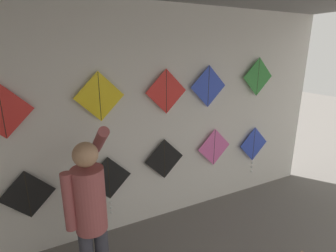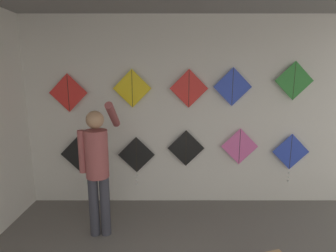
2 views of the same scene
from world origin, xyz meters
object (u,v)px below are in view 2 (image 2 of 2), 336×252
object	(u,v)px
shopkeeper	(96,163)
kite_3	(238,146)
kite_6	(131,88)
kite_0	(78,154)
kite_1	(135,157)
kite_8	(231,87)
kite_9	(293,81)
kite_4	(289,154)
kite_2	(185,148)
kite_7	(188,89)
kite_5	(67,93)

from	to	relation	value
shopkeeper	kite_3	xyz separation A→B (m)	(1.92, 0.82, -0.03)
kite_6	kite_0	bearing A→B (deg)	180.00
kite_1	kite_6	size ratio (longest dim) A/B	1.37
kite_0	kite_8	xyz separation A→B (m)	(2.28, 0.00, 1.01)
shopkeeper	kite_1	bearing A→B (deg)	62.97
shopkeeper	kite_9	world-z (taller)	kite_9
kite_4	shopkeeper	bearing A→B (deg)	-163.11
kite_4	kite_9	world-z (taller)	kite_9
kite_2	kite_7	size ratio (longest dim) A/B	1.00
kite_0	kite_5	world-z (taller)	kite_5
kite_7	kite_8	size ratio (longest dim) A/B	1.00
kite_3	kite_6	world-z (taller)	kite_6
kite_3	kite_8	bearing A→B (deg)	180.00
kite_8	kite_4	bearing A→B (deg)	-0.06
shopkeeper	kite_2	world-z (taller)	shopkeeper
kite_4	kite_6	size ratio (longest dim) A/B	1.37
kite_2	kite_6	bearing A→B (deg)	180.00
shopkeeper	kite_0	distance (m)	0.97
kite_8	kite_9	size ratio (longest dim) A/B	1.00
shopkeeper	kite_9	size ratio (longest dim) A/B	2.99
kite_5	kite_7	distance (m)	1.74
kite_1	kite_3	xyz separation A→B (m)	(1.56, 0.00, 0.17)
kite_2	kite_7	distance (m)	0.89
kite_5	kite_9	xyz separation A→B (m)	(3.25, 0.00, 0.17)
kite_2	kite_8	world-z (taller)	kite_8
shopkeeper	kite_8	size ratio (longest dim) A/B	2.99
kite_0	kite_6	size ratio (longest dim) A/B	1.00
kite_0	kite_3	xyz separation A→B (m)	(2.42, 0.00, 0.12)
kite_6	kite_7	bearing A→B (deg)	0.00
kite_4	kite_9	xyz separation A→B (m)	(-0.05, 0.00, 1.10)
kite_7	kite_2	bearing A→B (deg)	180.00
kite_0	kite_5	xyz separation A→B (m)	(-0.09, 0.00, 0.92)
kite_5	kite_8	size ratio (longest dim) A/B	1.00
kite_6	kite_8	distance (m)	1.45
kite_7	kite_8	world-z (taller)	kite_8
kite_5	kite_9	world-z (taller)	kite_9
kite_0	kite_8	size ratio (longest dim) A/B	1.00
kite_4	kite_9	bearing A→B (deg)	178.77
kite_0	kite_6	bearing A→B (deg)	0.00
kite_0	kite_3	world-z (taller)	kite_3
kite_7	kite_0	bearing A→B (deg)	180.00
shopkeeper	kite_4	xyz separation A→B (m)	(2.70, 0.82, -0.15)
kite_1	kite_4	world-z (taller)	kite_4
kite_2	kite_4	world-z (taller)	kite_2
kite_4	kite_8	xyz separation A→B (m)	(-0.92, 0.00, 1.01)
kite_4	kite_7	world-z (taller)	kite_7
kite_5	kite_8	distance (m)	2.37
shopkeeper	kite_2	distance (m)	1.38
kite_7	kite_9	xyz separation A→B (m)	(1.51, 0.00, 0.11)
kite_0	kite_7	size ratio (longest dim) A/B	1.00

